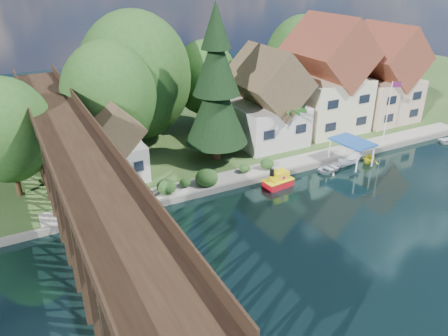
{
  "coord_description": "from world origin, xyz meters",
  "views": [
    {
      "loc": [
        -19.71,
        -24.55,
        19.81
      ],
      "look_at": [
        -3.71,
        6.0,
        3.45
      ],
      "focal_mm": 35.0,
      "sensor_mm": 36.0,
      "label": 1
    }
  ],
  "objects_px": {
    "shed": "(115,146)",
    "conifer": "(216,88)",
    "house_right": "(382,80)",
    "boat_white_a": "(331,167)",
    "trestle_bridge": "(79,182)",
    "palm_tree": "(289,110)",
    "flagpole": "(390,105)",
    "tugboat": "(278,181)",
    "boat_yellow": "(369,157)",
    "house_left": "(266,103)",
    "boat_canopy": "(351,155)",
    "house_center": "(326,82)"
  },
  "relations": [
    {
      "from": "shed",
      "to": "conifer",
      "type": "bearing_deg",
      "value": -3.1
    },
    {
      "from": "house_right",
      "to": "boat_white_a",
      "type": "xyz_separation_m",
      "value": [
        -15.53,
        -9.13,
        -5.42
      ]
    },
    {
      "from": "conifer",
      "to": "house_right",
      "type": "bearing_deg",
      "value": 4.66
    },
    {
      "from": "shed",
      "to": "conifer",
      "type": "xyz_separation_m",
      "value": [
        10.57,
        -0.57,
        4.43
      ]
    },
    {
      "from": "trestle_bridge",
      "to": "palm_tree",
      "type": "xyz_separation_m",
      "value": [
        23.6,
        7.25,
        -0.17
      ]
    },
    {
      "from": "house_right",
      "to": "flagpole",
      "type": "relative_size",
      "value": 1.72
    },
    {
      "from": "tugboat",
      "to": "flagpole",
      "type": "bearing_deg",
      "value": 9.71
    },
    {
      "from": "trestle_bridge",
      "to": "boat_yellow",
      "type": "distance_m",
      "value": 30.7
    },
    {
      "from": "house_left",
      "to": "conifer",
      "type": "xyz_separation_m",
      "value": [
        -7.43,
        -2.07,
        3.12
      ]
    },
    {
      "from": "house_left",
      "to": "boat_canopy",
      "type": "distance_m",
      "value": 11.14
    },
    {
      "from": "trestle_bridge",
      "to": "house_right",
      "type": "relative_size",
      "value": 3.55
    },
    {
      "from": "flagpole",
      "to": "boat_white_a",
      "type": "xyz_separation_m",
      "value": [
        -9.91,
        -2.34,
        -4.59
      ]
    },
    {
      "from": "house_center",
      "to": "boat_yellow",
      "type": "bearing_deg",
      "value": -99.5
    },
    {
      "from": "trestle_bridge",
      "to": "palm_tree",
      "type": "relative_size",
      "value": 8.24
    },
    {
      "from": "shed",
      "to": "boat_white_a",
      "type": "bearing_deg",
      "value": -20.45
    },
    {
      "from": "house_left",
      "to": "tugboat",
      "type": "distance_m",
      "value": 11.64
    },
    {
      "from": "conifer",
      "to": "palm_tree",
      "type": "xyz_separation_m",
      "value": [
        8.03,
        -1.51,
        -3.08
      ]
    },
    {
      "from": "trestle_bridge",
      "to": "boat_white_a",
      "type": "xyz_separation_m",
      "value": [
        25.47,
        1.69,
        -4.99
      ]
    },
    {
      "from": "house_center",
      "to": "boat_canopy",
      "type": "height_order",
      "value": "house_center"
    },
    {
      "from": "house_left",
      "to": "boat_white_a",
      "type": "distance_m",
      "value": 10.6
    },
    {
      "from": "house_right",
      "to": "conifer",
      "type": "height_order",
      "value": "conifer"
    },
    {
      "from": "house_right",
      "to": "boat_yellow",
      "type": "distance_m",
      "value": 15.26
    },
    {
      "from": "boat_yellow",
      "to": "tugboat",
      "type": "bearing_deg",
      "value": 66.32
    },
    {
      "from": "house_left",
      "to": "palm_tree",
      "type": "distance_m",
      "value": 3.63
    },
    {
      "from": "house_right",
      "to": "tugboat",
      "type": "height_order",
      "value": "house_right"
    },
    {
      "from": "flagpole",
      "to": "boat_yellow",
      "type": "relative_size",
      "value": 2.97
    },
    {
      "from": "conifer",
      "to": "tugboat",
      "type": "bearing_deg",
      "value": -69.64
    },
    {
      "from": "conifer",
      "to": "boat_white_a",
      "type": "relative_size",
      "value": 4.71
    },
    {
      "from": "boat_yellow",
      "to": "boat_white_a",
      "type": "bearing_deg",
      "value": 60.37
    },
    {
      "from": "house_left",
      "to": "house_right",
      "type": "relative_size",
      "value": 0.88
    },
    {
      "from": "trestle_bridge",
      "to": "boat_yellow",
      "type": "bearing_deg",
      "value": 2.32
    },
    {
      "from": "trestle_bridge",
      "to": "boat_canopy",
      "type": "xyz_separation_m",
      "value": [
        27.95,
        1.67,
        -4.15
      ]
    },
    {
      "from": "shed",
      "to": "palm_tree",
      "type": "xyz_separation_m",
      "value": [
        18.6,
        -2.08,
        1.35
      ]
    },
    {
      "from": "trestle_bridge",
      "to": "house_left",
      "type": "height_order",
      "value": "house_left"
    },
    {
      "from": "house_right",
      "to": "boat_canopy",
      "type": "relative_size",
      "value": 2.7
    },
    {
      "from": "house_right",
      "to": "boat_canopy",
      "type": "distance_m",
      "value": 16.59
    },
    {
      "from": "house_center",
      "to": "boat_white_a",
      "type": "height_order",
      "value": "house_center"
    },
    {
      "from": "trestle_bridge",
      "to": "palm_tree",
      "type": "distance_m",
      "value": 24.69
    },
    {
      "from": "conifer",
      "to": "boat_canopy",
      "type": "distance_m",
      "value": 15.92
    },
    {
      "from": "conifer",
      "to": "palm_tree",
      "type": "bearing_deg",
      "value": -10.63
    },
    {
      "from": "boat_white_a",
      "to": "palm_tree",
      "type": "bearing_deg",
      "value": 7.2
    },
    {
      "from": "house_left",
      "to": "boat_yellow",
      "type": "distance_m",
      "value": 12.87
    },
    {
      "from": "house_right",
      "to": "boat_canopy",
      "type": "xyz_separation_m",
      "value": [
        -13.05,
        -9.16,
        -4.58
      ]
    },
    {
      "from": "conifer",
      "to": "flagpole",
      "type": "distance_m",
      "value": 20.63
    },
    {
      "from": "flagpole",
      "to": "tugboat",
      "type": "xyz_separation_m",
      "value": [
        -16.98,
        -2.91,
        -4.31
      ]
    },
    {
      "from": "house_center",
      "to": "shed",
      "type": "xyz_separation_m",
      "value": [
        -27.0,
        -2.0,
        -2.59
      ]
    },
    {
      "from": "flagpole",
      "to": "boat_canopy",
      "type": "relative_size",
      "value": 1.57
    },
    {
      "from": "boat_white_a",
      "to": "house_right",
      "type": "bearing_deg",
      "value": -70.93
    },
    {
      "from": "palm_tree",
      "to": "tugboat",
      "type": "xyz_separation_m",
      "value": [
        -5.2,
        -6.12,
        -4.55
      ]
    },
    {
      "from": "palm_tree",
      "to": "trestle_bridge",
      "type": "bearing_deg",
      "value": -162.93
    }
  ]
}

